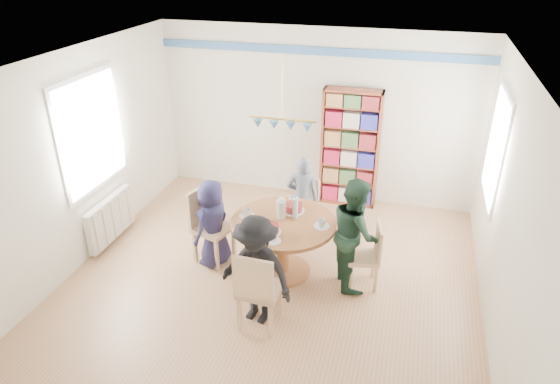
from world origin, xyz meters
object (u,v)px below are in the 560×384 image
(person_near, at_px, (256,271))
(bookshelf, at_px, (350,150))
(radiator, at_px, (111,219))
(chair_left, at_px, (208,222))
(dining_table, at_px, (283,235))
(person_right, at_px, (355,233))
(person_left, at_px, (213,223))
(person_far, at_px, (302,198))
(chair_near, at_px, (257,288))
(chair_far, at_px, (304,204))
(chair_right, at_px, (369,253))

(person_near, height_order, bookshelf, bookshelf)
(radiator, relative_size, chair_left, 0.99)
(dining_table, bearing_deg, person_right, 2.87)
(dining_table, xyz_separation_m, chair_left, (-1.03, 0.05, -0.00))
(bookshelf, bearing_deg, person_left, -123.23)
(radiator, xyz_separation_m, person_far, (2.53, 0.84, 0.26))
(radiator, distance_m, person_left, 1.61)
(chair_near, distance_m, person_far, 1.99)
(chair_far, bearing_deg, person_near, -91.99)
(person_near, bearing_deg, person_right, 59.63)
(dining_table, bearing_deg, bookshelf, 77.01)
(person_right, relative_size, person_near, 1.08)
(dining_table, distance_m, chair_near, 1.08)
(chair_far, relative_size, bookshelf, 0.45)
(chair_left, bearing_deg, chair_right, -0.64)
(radiator, relative_size, person_far, 0.82)
(person_far, relative_size, person_near, 0.94)
(radiator, bearing_deg, chair_left, -0.95)
(person_right, bearing_deg, bookshelf, -10.01)
(chair_left, bearing_deg, dining_table, -2.86)
(chair_far, bearing_deg, person_left, -131.61)
(chair_far, xyz_separation_m, chair_near, (-0.01, -2.10, 0.08))
(chair_left, relative_size, person_right, 0.72)
(radiator, bearing_deg, person_left, -4.03)
(radiator, height_order, chair_near, chair_near)
(radiator, height_order, bookshelf, bookshelf)
(chair_left, distance_m, person_near, 1.39)
(chair_far, bearing_deg, bookshelf, 66.79)
(dining_table, relative_size, chair_far, 1.54)
(chair_right, height_order, person_right, person_right)
(chair_far, height_order, person_far, person_far)
(chair_right, height_order, chair_near, chair_near)
(chair_right, distance_m, chair_far, 1.44)
(chair_far, relative_size, chair_near, 0.85)
(chair_near, xyz_separation_m, person_left, (-0.93, 1.04, 0.05))
(dining_table, bearing_deg, radiator, 178.27)
(person_left, xyz_separation_m, person_far, (0.95, 0.95, 0.02))
(person_far, bearing_deg, chair_left, 28.31)
(chair_near, distance_m, bookshelf, 3.25)
(chair_right, bearing_deg, person_left, -178.16)
(person_near, bearing_deg, chair_left, 148.22)
(person_far, bearing_deg, radiator, 7.20)
(person_far, height_order, person_near, person_near)
(chair_far, bearing_deg, person_far, -87.84)
(chair_left, height_order, person_far, person_far)
(dining_table, xyz_separation_m, person_right, (0.87, 0.04, 0.14))
(chair_left, bearing_deg, person_right, -0.24)
(dining_table, height_order, person_right, person_right)
(dining_table, distance_m, chair_far, 1.03)
(dining_table, height_order, chair_left, chair_left)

